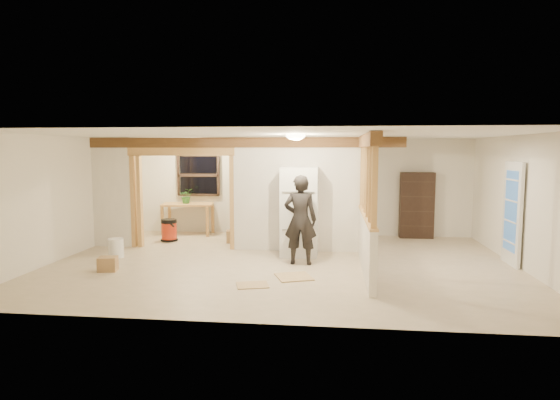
# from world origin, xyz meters

# --- Properties ---
(floor) EXTENTS (9.00, 6.50, 0.01)m
(floor) POSITION_xyz_m (0.00, 0.00, -0.01)
(floor) COLOR #C9B295
(floor) RESTS_ON ground
(ceiling) EXTENTS (9.00, 6.50, 0.01)m
(ceiling) POSITION_xyz_m (0.00, 0.00, 2.50)
(ceiling) COLOR white
(wall_back) EXTENTS (9.00, 0.01, 2.50)m
(wall_back) POSITION_xyz_m (0.00, 3.25, 1.25)
(wall_back) COLOR silver
(wall_back) RESTS_ON floor
(wall_front) EXTENTS (9.00, 0.01, 2.50)m
(wall_front) POSITION_xyz_m (0.00, -3.25, 1.25)
(wall_front) COLOR silver
(wall_front) RESTS_ON floor
(wall_left) EXTENTS (0.01, 6.50, 2.50)m
(wall_left) POSITION_xyz_m (-4.50, 0.00, 1.25)
(wall_left) COLOR silver
(wall_left) RESTS_ON floor
(wall_right) EXTENTS (0.01, 6.50, 2.50)m
(wall_right) POSITION_xyz_m (4.50, 0.00, 1.25)
(wall_right) COLOR silver
(wall_right) RESTS_ON floor
(partition_left_stub) EXTENTS (0.90, 0.12, 2.50)m
(partition_left_stub) POSITION_xyz_m (-4.05, 1.20, 1.25)
(partition_left_stub) COLOR silver
(partition_left_stub) RESTS_ON floor
(partition_center) EXTENTS (2.80, 0.12, 2.50)m
(partition_center) POSITION_xyz_m (0.20, 1.20, 1.25)
(partition_center) COLOR silver
(partition_center) RESTS_ON floor
(doorway_frame) EXTENTS (2.46, 0.14, 2.20)m
(doorway_frame) POSITION_xyz_m (-2.40, 1.20, 1.10)
(doorway_frame) COLOR tan
(doorway_frame) RESTS_ON floor
(header_beam_back) EXTENTS (7.00, 0.18, 0.22)m
(header_beam_back) POSITION_xyz_m (-1.00, 1.20, 2.38)
(header_beam_back) COLOR brown
(header_beam_back) RESTS_ON ceiling
(header_beam_right) EXTENTS (0.18, 3.30, 0.22)m
(header_beam_right) POSITION_xyz_m (1.60, -0.40, 2.38)
(header_beam_right) COLOR brown
(header_beam_right) RESTS_ON ceiling
(pony_wall) EXTENTS (0.12, 3.20, 1.00)m
(pony_wall) POSITION_xyz_m (1.60, -0.40, 0.50)
(pony_wall) COLOR silver
(pony_wall) RESTS_ON floor
(stud_partition) EXTENTS (0.14, 3.20, 1.32)m
(stud_partition) POSITION_xyz_m (1.60, -0.40, 1.66)
(stud_partition) COLOR tan
(stud_partition) RESTS_ON pony_wall
(window_back) EXTENTS (1.12, 0.10, 1.10)m
(window_back) POSITION_xyz_m (-2.60, 3.17, 1.55)
(window_back) COLOR black
(window_back) RESTS_ON wall_back
(french_door) EXTENTS (0.12, 0.86, 2.00)m
(french_door) POSITION_xyz_m (4.42, 0.40, 1.00)
(french_door) COLOR white
(french_door) RESTS_ON floor
(ceiling_dome_main) EXTENTS (0.36, 0.36, 0.16)m
(ceiling_dome_main) POSITION_xyz_m (0.30, -0.50, 2.48)
(ceiling_dome_main) COLOR #FFEABF
(ceiling_dome_main) RESTS_ON ceiling
(ceiling_dome_util) EXTENTS (0.32, 0.32, 0.14)m
(ceiling_dome_util) POSITION_xyz_m (-2.50, 2.30, 2.48)
(ceiling_dome_util) COLOR #FFEABF
(ceiling_dome_util) RESTS_ON ceiling
(hanging_bulb) EXTENTS (0.07, 0.07, 0.07)m
(hanging_bulb) POSITION_xyz_m (-2.00, 1.60, 2.18)
(hanging_bulb) COLOR #FFD88C
(hanging_bulb) RESTS_ON ceiling
(refrigerator) EXTENTS (0.77, 0.75, 1.86)m
(refrigerator) POSITION_xyz_m (0.29, 0.77, 0.93)
(refrigerator) COLOR white
(refrigerator) RESTS_ON floor
(woman) EXTENTS (0.65, 0.43, 1.75)m
(woman) POSITION_xyz_m (0.36, -0.03, 0.87)
(woman) COLOR black
(woman) RESTS_ON floor
(work_table) EXTENTS (1.39, 0.84, 0.82)m
(work_table) POSITION_xyz_m (-2.81, 2.87, 0.41)
(work_table) COLOR tan
(work_table) RESTS_ON floor
(potted_plant) EXTENTS (0.44, 0.41, 0.39)m
(potted_plant) POSITION_xyz_m (-2.84, 2.87, 1.02)
(potted_plant) COLOR #2E772F
(potted_plant) RESTS_ON work_table
(shop_vac) EXTENTS (0.50, 0.50, 0.55)m
(shop_vac) POSITION_xyz_m (-2.99, 1.93, 0.27)
(shop_vac) COLOR #B02B13
(shop_vac) RESTS_ON floor
(bookshelf) EXTENTS (0.83, 0.28, 1.66)m
(bookshelf) POSITION_xyz_m (3.08, 3.04, 0.83)
(bookshelf) COLOR black
(bookshelf) RESTS_ON floor
(bucket) EXTENTS (0.40, 0.40, 0.39)m
(bucket) POSITION_xyz_m (-3.47, 0.10, 0.20)
(bucket) COLOR white
(bucket) RESTS_ON floor
(box_util_a) EXTENTS (0.39, 0.35, 0.29)m
(box_util_a) POSITION_xyz_m (-1.39, 1.95, 0.14)
(box_util_a) COLOR #A98051
(box_util_a) RESTS_ON floor
(box_util_b) EXTENTS (0.35, 0.35, 0.26)m
(box_util_b) POSITION_xyz_m (-4.00, 2.13, 0.13)
(box_util_b) COLOR #A98051
(box_util_b) RESTS_ON floor
(box_front) EXTENTS (0.37, 0.32, 0.26)m
(box_front) POSITION_xyz_m (-3.12, -0.97, 0.13)
(box_front) COLOR #A98051
(box_front) RESTS_ON floor
(floor_panel_near) EXTENTS (0.75, 0.75, 0.02)m
(floor_panel_near) POSITION_xyz_m (0.32, -1.01, 0.01)
(floor_panel_near) COLOR tan
(floor_panel_near) RESTS_ON floor
(floor_panel_far) EXTENTS (0.61, 0.53, 0.02)m
(floor_panel_far) POSITION_xyz_m (-0.31, -1.58, 0.01)
(floor_panel_far) COLOR tan
(floor_panel_far) RESTS_ON floor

